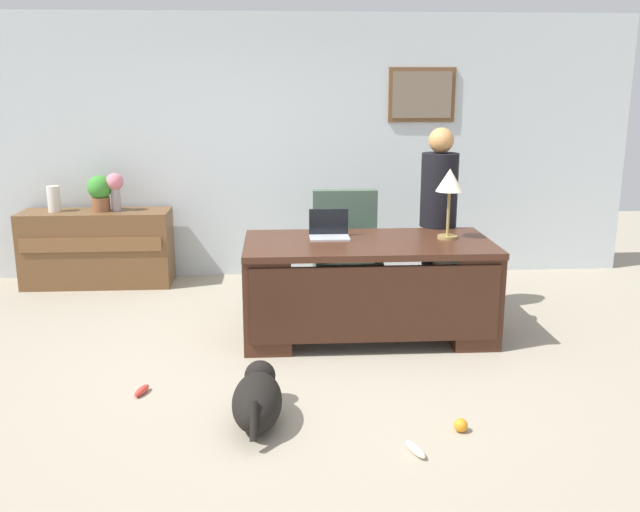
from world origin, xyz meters
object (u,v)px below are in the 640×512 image
(desk_lamp, at_px, (450,184))
(dog_toy_plush, at_px, (415,449))
(credenza, at_px, (98,248))
(dog_toy_bone, at_px, (142,391))
(desk, at_px, (368,285))
(dog_lying, at_px, (258,398))
(laptop, at_px, (329,231))
(vase_with_flowers, at_px, (115,187))
(armchair, at_px, (346,254))
(person_standing, at_px, (438,219))
(dog_toy_ball, at_px, (461,425))
(vase_empty, at_px, (54,199))
(potted_plant, at_px, (100,191))

(desk_lamp, xyz_separation_m, dog_toy_plush, (-0.62, -1.96, -1.20))
(credenza, height_order, dog_toy_bone, credenza)
(desk, distance_m, dog_lying, 1.70)
(desk, distance_m, laptop, 0.54)
(desk_lamp, relative_size, vase_with_flowers, 1.48)
(armchair, height_order, desk_lamp, desk_lamp)
(desk, relative_size, person_standing, 1.20)
(dog_toy_bone, bearing_deg, dog_toy_ball, -17.76)
(vase_empty, relative_size, potted_plant, 0.71)
(dog_toy_ball, height_order, dog_toy_plush, dog_toy_ball)
(armchair, xyz_separation_m, dog_toy_plush, (0.12, -2.77, -0.45))
(potted_plant, bearing_deg, dog_toy_plush, -54.57)
(credenza, xyz_separation_m, dog_toy_plush, (2.58, -3.53, -0.36))
(credenza, xyz_separation_m, dog_toy_ball, (2.89, -3.29, -0.34))
(dog_toy_ball, distance_m, dog_toy_bone, 2.08)
(person_standing, height_order, dog_toy_plush, person_standing)
(dog_toy_bone, height_order, dog_toy_plush, same)
(desk, height_order, dog_toy_bone, desk)
(dog_lying, height_order, potted_plant, potted_plant)
(vase_with_flowers, distance_m, potted_plant, 0.16)
(credenza, distance_m, dog_toy_plush, 4.38)
(laptop, bearing_deg, potted_plant, 145.98)
(dog_toy_ball, bearing_deg, desk_lamp, 80.05)
(dog_lying, bearing_deg, desk_lamp, 45.59)
(person_standing, xyz_separation_m, laptop, (-0.99, -0.41, -0.00))
(credenza, bearing_deg, desk, -32.98)
(desk, height_order, potted_plant, potted_plant)
(desk_lamp, relative_size, dog_toy_plush, 2.90)
(credenza, relative_size, vase_empty, 5.74)
(person_standing, height_order, potted_plant, person_standing)
(vase_empty, distance_m, dog_toy_plush, 4.69)
(desk, height_order, laptop, laptop)
(potted_plant, bearing_deg, person_standing, -18.56)
(dog_lying, distance_m, potted_plant, 3.59)
(laptop, xyz_separation_m, dog_toy_ball, (0.65, -1.82, -0.80))
(dog_toy_plush, bearing_deg, dog_toy_bone, 152.49)
(person_standing, xyz_separation_m, vase_empty, (-3.62, 1.06, 0.05))
(dog_lying, relative_size, dog_toy_plush, 3.86)
(armchair, bearing_deg, person_standing, -21.59)
(laptop, distance_m, dog_toy_bone, 1.96)
(vase_with_flowers, bearing_deg, vase_empty, 180.00)
(desk, xyz_separation_m, credenza, (-2.55, 1.65, -0.05))
(vase_empty, bearing_deg, person_standing, -16.36)
(person_standing, bearing_deg, credenza, 161.82)
(desk_lamp, xyz_separation_m, potted_plant, (-3.13, 1.56, -0.26))
(laptop, xyz_separation_m, vase_empty, (-2.63, 1.47, 0.05))
(vase_with_flowers, distance_m, dog_toy_bone, 2.92)
(credenza, relative_size, person_standing, 0.90)
(person_standing, relative_size, desk_lamp, 2.91)
(credenza, height_order, dog_toy_plush, credenza)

